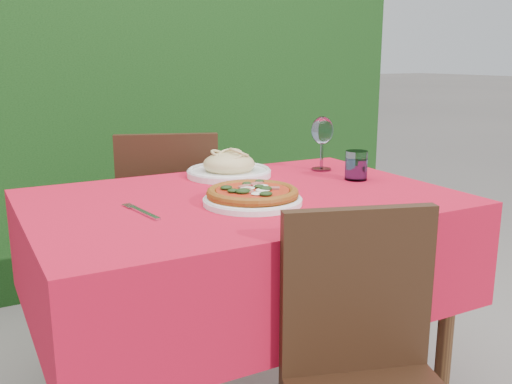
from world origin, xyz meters
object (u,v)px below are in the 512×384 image
pasta_plate (229,168)px  wine_glass (322,133)px  chair_near (369,366)px  water_glass (356,167)px  chair_far (169,221)px  pizza_plate (253,195)px  fork (145,213)px

pasta_plate → wine_glass: (0.35, -0.06, 0.11)m
chair_near → water_glass: size_ratio=8.22×
pasta_plate → water_glass: water_glass is taller
chair_far → pizza_plate: (-0.01, -0.76, 0.27)m
chair_far → fork: bearing=86.2°
chair_far → water_glass: 0.84m
pizza_plate → chair_near: bearing=-85.3°
pizza_plate → pasta_plate: pasta_plate is taller
chair_far → fork: 0.83m
chair_far → water_glass: bearing=145.6°
wine_glass → chair_far: bearing=135.2°
chair_far → wine_glass: 0.74m
chair_near → pizza_plate: bearing=112.5°
chair_near → fork: bearing=141.1°
chair_far → pizza_plate: size_ratio=2.95×
water_glass → pizza_plate: bearing=-165.3°
chair_near → pizza_plate: chair_near is taller
chair_far → fork: size_ratio=4.10×
pasta_plate → wine_glass: 0.37m
fork → chair_far: bearing=57.0°
wine_glass → fork: bearing=-160.0°
pasta_plate → water_glass: 0.44m
water_glass → wine_glass: wine_glass is taller
chair_near → pasta_plate: bearing=103.3°
chair_far → wine_glass: wine_glass is taller
pasta_plate → chair_far: bearing=104.2°
wine_glass → fork: size_ratio=0.94×
chair_far → wine_glass: (0.45, -0.44, 0.39)m
pasta_plate → water_glass: bearing=-36.1°
chair_far → pasta_plate: 0.48m
chair_near → pasta_plate: pasta_plate is taller
chair_far → pasta_plate: (0.10, -0.38, 0.28)m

